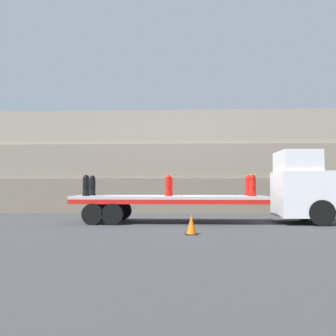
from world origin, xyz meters
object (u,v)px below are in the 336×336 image
Objects in this scene: fire_hydrant_red_far_1 at (170,186)px; fire_hydrant_black_near_0 at (86,186)px; flatbed_trailer at (154,201)px; fire_hydrant_red_far_2 at (248,186)px; fire_hydrant_red_near_1 at (168,186)px; fire_hydrant_black_far_0 at (92,186)px; traffic_cone at (191,225)px; fire_hydrant_red_near_2 at (253,186)px; truck_cab at (304,187)px.

fire_hydrant_black_near_0 is at bearing -162.99° from fire_hydrant_red_far_1.
fire_hydrant_red_far_2 reaches higher than flatbed_trailer.
fire_hydrant_red_near_1 is at bearing -162.99° from fire_hydrant_red_far_2.
fire_hydrant_black_far_0 and fire_hydrant_red_far_2 have the same top height.
fire_hydrant_red_near_1 is at bearing 105.02° from traffic_cone.
fire_hydrant_red_near_1 is at bearing 0.00° from fire_hydrant_black_near_0.
fire_hydrant_black_far_0 is 7.33m from fire_hydrant_red_far_2.
flatbed_trailer is 9.13× the size of fire_hydrant_red_near_2.
fire_hydrant_red_near_1 is (3.66, 0.00, 0.00)m from fire_hydrant_black_near_0.
flatbed_trailer is 4.46m from traffic_cone.
fire_hydrant_red_far_1 is at bearing 0.00° from fire_hydrant_black_far_0.
fire_hydrant_black_near_0 is at bearing -90.00° from fire_hydrant_black_far_0.
fire_hydrant_red_far_1 is 4.95m from traffic_cone.
fire_hydrant_black_far_0 is 1.00× the size of fire_hydrant_red_near_2.
fire_hydrant_red_near_2 is (4.34, -0.56, 0.70)m from flatbed_trailer.
truck_cab is 6.05m from fire_hydrant_red_far_1.
fire_hydrant_red_near_2 is at bearing 52.57° from traffic_cone.
fire_hydrant_black_near_0 is 3.66m from fire_hydrant_red_near_1.
fire_hydrant_black_far_0 is (-9.69, 0.56, 0.07)m from truck_cab.
traffic_cone is (0.95, -3.55, -1.34)m from fire_hydrant_red_near_1.
fire_hydrant_red_near_1 is at bearing -39.78° from flatbed_trailer.
flatbed_trailer is 3.12m from fire_hydrant_black_far_0.
traffic_cone is (-2.71, -4.67, -1.34)m from fire_hydrant_red_far_2.
fire_hydrant_black_near_0 is at bearing -176.69° from truck_cab.
fire_hydrant_red_near_2 is at bearing -17.01° from fire_hydrant_red_far_1.
fire_hydrant_red_far_1 is 3.66m from fire_hydrant_red_far_2.
flatbed_trailer is at bearing -140.22° from fire_hydrant_red_far_1.
fire_hydrant_red_near_1 is at bearing -90.00° from fire_hydrant_red_far_1.
fire_hydrant_black_near_0 is 1.12m from fire_hydrant_black_far_0.
fire_hydrant_red_near_1 and fire_hydrant_red_far_1 have the same top height.
fire_hydrant_black_near_0 is 1.39× the size of traffic_cone.
fire_hydrant_red_far_2 is at bearing 90.00° from fire_hydrant_red_near_2.
fire_hydrant_black_far_0 is at bearing 176.69° from truck_cab.
flatbed_trailer is 9.13× the size of fire_hydrant_red_far_1.
fire_hydrant_red_far_2 is 5.56m from traffic_cone.
fire_hydrant_black_near_0 is 1.00× the size of fire_hydrant_red_near_1.
fire_hydrant_red_far_1 is (3.66, 1.12, 0.00)m from fire_hydrant_black_near_0.
fire_hydrant_red_far_2 is (0.00, 1.12, 0.00)m from fire_hydrant_red_near_2.
flatbed_trailer is at bearing 180.00° from truck_cab.
fire_hydrant_red_far_1 and fire_hydrant_red_far_2 have the same top height.
flatbed_trailer is (-6.70, 0.00, -0.63)m from truck_cab.
truck_cab is 6.65m from traffic_cone.
fire_hydrant_red_near_2 is (-2.36, -0.56, 0.07)m from truck_cab.
fire_hydrant_red_near_2 is (3.66, -1.12, 0.00)m from fire_hydrant_red_far_1.
fire_hydrant_black_far_0 is (0.00, 1.12, 0.00)m from fire_hydrant_black_near_0.
fire_hydrant_black_near_0 is 5.97m from traffic_cone.
fire_hydrant_red_far_2 is at bearing 166.64° from truck_cab.
fire_hydrant_red_far_2 is (7.33, 0.00, 0.00)m from fire_hydrant_black_far_0.
truck_cab is 3.43× the size of fire_hydrant_black_far_0.
truck_cab is at bearing -5.31° from fire_hydrant_red_far_1.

